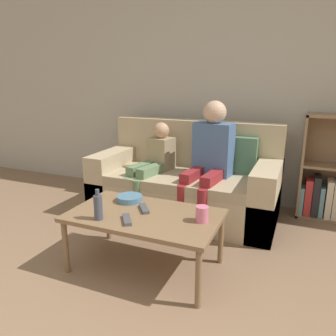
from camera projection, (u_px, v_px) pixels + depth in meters
name	position (u px, v px, depth m)	size (l,w,h in m)	color
wall_back	(212.00, 83.00, 3.59)	(12.00, 0.06, 2.60)	#B7B2A8
couch	(187.00, 184.00, 3.35)	(1.82, 0.87, 0.93)	tan
bookshelf	(329.00, 181.00, 3.22)	(0.57, 0.28, 1.03)	#8E7051
coffee_table	(145.00, 219.00, 2.33)	(1.07, 0.63, 0.43)	brown
person_adult	(210.00, 153.00, 3.07)	(0.39, 0.64, 1.16)	maroon
person_child	(153.00, 163.00, 3.28)	(0.35, 0.64, 0.93)	#66845B
cup_near	(202.00, 214.00, 2.18)	(0.09, 0.09, 0.11)	pink
tv_remote_0	(127.00, 220.00, 2.20)	(0.14, 0.17, 0.02)	#47474C
tv_remote_1	(144.00, 209.00, 2.38)	(0.14, 0.16, 0.02)	#47474C
snack_bowl	(130.00, 198.00, 2.55)	(0.20, 0.20, 0.05)	teal
bottle	(98.00, 207.00, 2.21)	(0.06, 0.06, 0.22)	#424756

